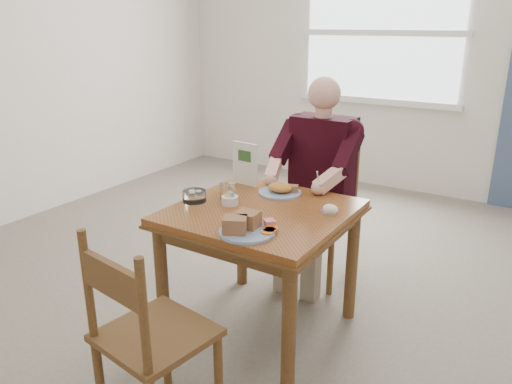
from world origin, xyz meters
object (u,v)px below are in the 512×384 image
Objects in this scene: near_plate at (245,226)px; far_plate at (281,190)px; table at (261,228)px; chair_far at (322,211)px; chair_near at (147,337)px; diner at (318,167)px.

near_plate is 1.07× the size of far_plate.
far_plate is at bearing 96.13° from table.
table is 0.81m from chair_far.
near_plate is (0.10, 0.59, 0.31)m from chair_near.
chair_far is 0.34m from diner.
chair_far is 2.95× the size of far_plate.
chair_far and chair_near have the same top height.
diner is (-0.01, 1.62, 0.33)m from chair_near.
chair_near is 0.69× the size of diner.
diner is at bearing -89.99° from chair_far.
chair_near is 0.67m from near_plate.
table is at bearing -90.00° from diner.
chair_near is at bearing -89.64° from table.
far_plate is (-0.03, 0.27, 0.14)m from table.
table is 2.68× the size of near_plate.
far_plate is (-0.03, -0.44, -0.04)m from diner.
table is 2.86× the size of far_plate.
chair_near is (0.01, -1.71, 0.00)m from chair_far.
table is 0.97× the size of chair_far.
near_plate is at bearing 80.68° from chair_near.
chair_near is at bearing -89.81° from chair_far.
chair_near is at bearing -99.32° from near_plate.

